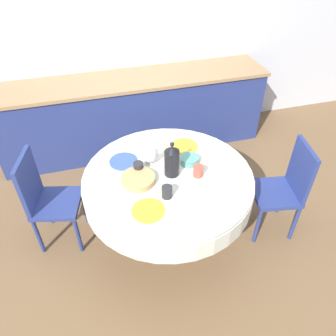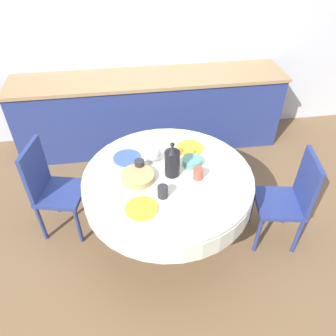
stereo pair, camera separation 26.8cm
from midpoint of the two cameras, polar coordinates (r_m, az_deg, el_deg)
ground_plane at (r=3.28m, az=2.39°, el=-11.32°), size 12.00×12.00×0.00m
wall_back at (r=4.12m, az=-2.12°, el=22.11°), size 7.00×0.05×2.60m
kitchen_counter at (r=4.15m, az=-1.29°, el=9.72°), size 3.24×0.64×0.94m
dining_table at (r=2.82m, az=2.73°, el=-3.25°), size 1.44×1.44×0.75m
chair_left at (r=3.10m, az=22.85°, el=-4.78°), size 0.46×0.46×0.96m
chair_right at (r=3.10m, az=-17.43°, el=-3.13°), size 0.49×0.49×0.96m
plate_near_left at (r=2.45m, az=-1.51°, el=-7.18°), size 0.25×0.25×0.01m
cup_near_left at (r=2.52m, az=2.13°, el=-4.26°), size 0.08×0.08×0.10m
plate_near_right at (r=2.64m, az=11.38°, el=-4.03°), size 0.25×0.25×0.01m
cup_near_right at (r=2.70m, az=8.13°, el=-1.08°), size 0.08×0.08×0.10m
plate_far_left at (r=2.91m, az=-4.55°, el=1.67°), size 0.25×0.25×0.01m
cup_far_left at (r=2.76m, az=-2.20°, el=0.35°), size 0.08×0.08×0.10m
plate_far_right at (r=3.04m, az=6.36°, el=3.43°), size 0.25×0.25×0.01m
cup_far_right at (r=2.90m, az=3.63°, el=2.54°), size 0.08×0.08×0.10m
coffee_carafe at (r=2.66m, az=3.62°, el=1.12°), size 0.13×0.13×0.32m
teapot at (r=2.83m, az=0.01°, el=2.50°), size 0.20×0.14×0.19m
bread_basket at (r=2.68m, az=-2.50°, el=-1.64°), size 0.28×0.28×0.05m
fruit_bowl at (r=2.85m, az=6.91°, el=1.00°), size 0.17×0.17×0.06m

